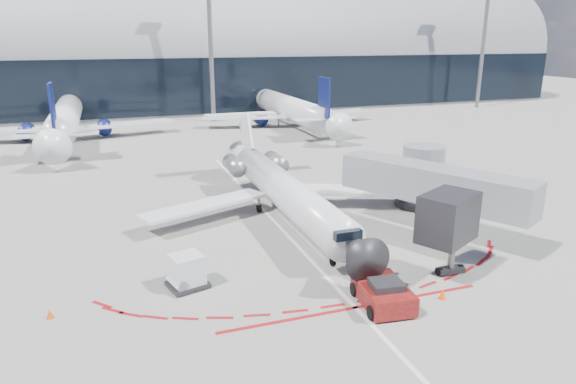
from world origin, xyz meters
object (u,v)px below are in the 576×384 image
object	(u,v)px
regional_jet	(281,187)
pushback_tug	(383,293)
uld_container	(187,272)
ramp_worker	(380,264)

from	to	relation	value
regional_jet	pushback_tug	world-z (taller)	regional_jet
uld_container	ramp_worker	bearing A→B (deg)	-29.96
pushback_tug	uld_container	size ratio (longest dim) A/B	2.42
pushback_tug	ramp_worker	world-z (taller)	ramp_worker
pushback_tug	uld_container	world-z (taller)	uld_container
uld_container	pushback_tug	bearing A→B (deg)	-44.99
pushback_tug	uld_container	bearing A→B (deg)	156.93
regional_jet	uld_container	size ratio (longest dim) A/B	11.05
pushback_tug	ramp_worker	bearing A→B (deg)	71.11
pushback_tug	ramp_worker	distance (m)	2.72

